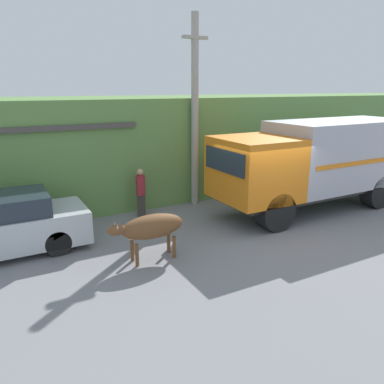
% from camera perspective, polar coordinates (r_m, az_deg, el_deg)
% --- Properties ---
extents(ground_plane, '(60.00, 60.00, 0.00)m').
position_cam_1_polar(ground_plane, '(11.76, 11.14, -5.36)').
color(ground_plane, gray).
extents(hillside_embankment, '(32.00, 5.44, 3.79)m').
position_cam_1_polar(hillside_embankment, '(16.33, -2.44, 7.68)').
color(hillside_embankment, '#608C47').
rests_on(hillside_embankment, ground_plane).
extents(building_backdrop, '(5.66, 2.70, 3.07)m').
position_cam_1_polar(building_backdrop, '(13.35, -21.86, 3.26)').
color(building_backdrop, '#99ADB7').
rests_on(building_backdrop, ground_plane).
extents(cargo_truck, '(7.51, 2.41, 3.06)m').
position_cam_1_polar(cargo_truck, '(13.59, 18.75, 4.65)').
color(cargo_truck, '#2D2D2D').
rests_on(cargo_truck, ground_plane).
extents(brown_cow, '(1.94, 0.61, 1.18)m').
position_cam_1_polar(brown_cow, '(9.24, -6.26, -5.36)').
color(brown_cow, brown).
rests_on(brown_cow, ground_plane).
extents(pedestrian_on_hill, '(0.41, 0.41, 1.61)m').
position_cam_1_polar(pedestrian_on_hill, '(12.42, -7.81, 0.26)').
color(pedestrian_on_hill, '#38332D').
rests_on(pedestrian_on_hill, ground_plane).
extents(utility_pole, '(0.90, 0.25, 6.54)m').
position_cam_1_polar(utility_pole, '(13.29, 0.44, 12.26)').
color(utility_pole, '#9E998E').
rests_on(utility_pole, ground_plane).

